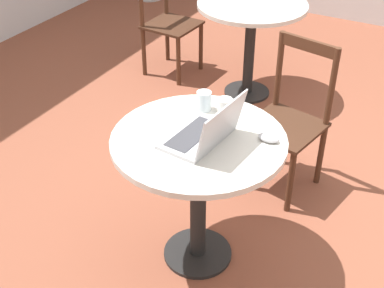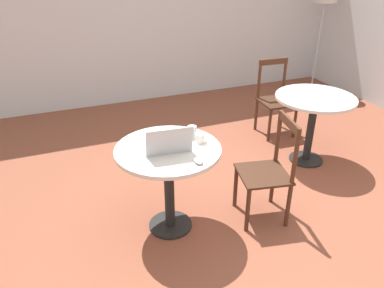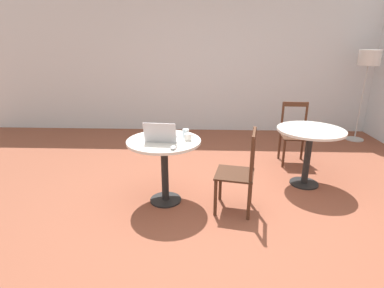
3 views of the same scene
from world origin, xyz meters
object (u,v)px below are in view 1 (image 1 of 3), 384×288
Objects in this scene: cafe_table_mid at (251,22)px; mouse at (269,138)px; chair_mid_back at (168,22)px; chair_near_right at (289,121)px; mug at (225,105)px; drinking_glass at (204,101)px; laptop at (204,133)px; cafe_table_near at (198,164)px.

cafe_table_mid is 1.82m from mouse.
chair_mid_back is (0.04, 0.77, -0.16)m from cafe_table_mid.
mouse is at bearing -169.68° from chair_near_right.
mug is (-1.54, -1.27, 0.34)m from chair_mid_back.
drinking_glass reaches higher than mug.
chair_mid_back reaches higher than mug.
laptop reaches higher than chair_near_right.
laptop is at bearing -144.37° from chair_mid_back.
mug is (0.28, 0.03, -0.01)m from laptop.
cafe_table_mid is 1.87m from laptop.
mouse is (-1.63, -0.79, 0.16)m from cafe_table_mid.
cafe_table_near is at bearing -157.39° from drinking_glass.
cafe_table_near is at bearing 168.74° from chair_near_right.
cafe_table_near is 0.32m from mug.
cafe_table_near is at bearing -144.90° from chair_mid_back.
mug is at bearing 163.92° from chair_near_right.
chair_near_right reaches higher than drinking_glass.
chair_near_right is 1.74m from chair_mid_back.
cafe_table_near is 1.83m from cafe_table_mid.
chair_near_right is (0.82, -0.16, -0.16)m from cafe_table_near.
mouse is at bearing -65.31° from cafe_table_near.
chair_near_right is 0.73m from drinking_glass.
chair_near_right is 2.49× the size of laptop.
mug is at bearing -161.29° from cafe_table_mid.
cafe_table_near is 2.21m from chair_mid_back.
chair_near_right is at bearing -24.20° from drinking_glass.
cafe_table_mid is 2.22× the size of laptop.
laptop is at bearing 120.36° from mouse.
mug is (0.27, -0.00, 0.18)m from cafe_table_near.
chair_mid_back is 1.99m from drinking_glass.
drinking_glass is at bearing 28.10° from laptop.
laptop reaches higher than chair_mid_back.
chair_near_right reaches higher than cafe_table_mid.
cafe_table_near is 1.00× the size of cafe_table_mid.
mug is (0.13, 0.28, 0.02)m from mouse.
chair_near_right is at bearing -16.08° from mug.
chair_mid_back is at bearing 86.80° from cafe_table_mid.
mouse is 0.92× the size of mug.
chair_near_right is at bearing -124.54° from chair_mid_back.
cafe_table_near is 0.89× the size of chair_near_right.
cafe_table_mid is 0.89× the size of chair_mid_back.
chair_mid_back is 9.30× the size of drinking_glass.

